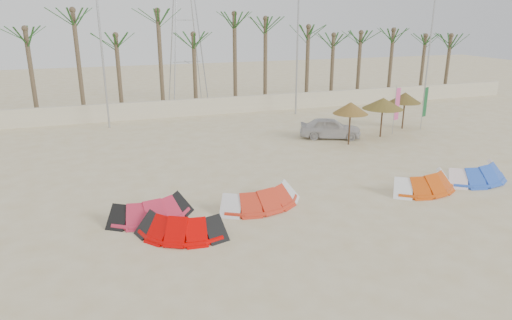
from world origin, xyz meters
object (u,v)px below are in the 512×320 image
object	(u,v)px
kite_red_right	(259,194)
car	(330,128)
kite_red_left	(150,206)
parasol_left	(351,108)
parasol_mid	(383,103)
kite_red_mid	(179,223)
parasol_right	(405,98)
kite_blue	(474,171)
kite_orange	(421,180)

from	to	relation	value
kite_red_right	car	xyz separation A→B (m)	(7.70, 8.53, 0.23)
car	kite_red_left	bearing A→B (deg)	148.13
kite_red_left	kite_red_right	size ratio (longest dim) A/B	0.89
parasol_left	parasol_mid	distance (m)	2.99
kite_red_right	parasol_left	size ratio (longest dim) A/B	1.49
parasol_left	car	world-z (taller)	parasol_left
kite_red_mid	car	bearing A→B (deg)	41.92
parasol_mid	kite_red_mid	bearing A→B (deg)	-147.17
parasol_right	car	world-z (taller)	parasol_right
car	kite_blue	bearing A→B (deg)	-138.33
kite_orange	parasol_mid	xyz separation A→B (m)	(3.42, 8.43, 1.75)
kite_red_right	kite_blue	xyz separation A→B (m)	(10.63, -0.45, -0.00)
parasol_right	car	size ratio (longest dim) A/B	0.66
kite_blue	parasol_mid	world-z (taller)	parasol_mid
kite_red_mid	kite_blue	distance (m)	14.25
kite_red_left	car	bearing A→B (deg)	34.56
kite_red_left	parasol_mid	bearing A→B (deg)	26.26
kite_red_right	parasol_right	xyz separation A→B (m)	(13.57, 9.17, 1.72)
kite_red_left	parasol_right	world-z (taller)	parasol_right
kite_red_left	kite_orange	xyz separation A→B (m)	(11.87, -0.89, 0.00)
kite_orange	parasol_mid	world-z (taller)	parasol_mid
car	kite_orange	bearing A→B (deg)	-157.81
kite_orange	parasol_right	bearing A→B (deg)	58.30
kite_red_left	kite_blue	distance (m)	15.04
kite_orange	kite_blue	distance (m)	3.17
kite_orange	kite_blue	bearing A→B (deg)	4.35
kite_blue	kite_red_mid	bearing A→B (deg)	-175.41
kite_blue	kite_red_left	bearing A→B (deg)	177.52
kite_red_mid	kite_blue	size ratio (longest dim) A/B	0.99
kite_orange	parasol_left	size ratio (longest dim) A/B	1.40
parasol_left	parasol_right	xyz separation A→B (m)	(5.51, 2.36, -0.09)
car	parasol_mid	bearing A→B (deg)	-80.26
kite_red_mid	parasol_left	world-z (taller)	parasol_left
kite_orange	parasol_left	bearing A→B (deg)	85.57
kite_red_right	parasol_right	bearing A→B (deg)	34.05
kite_red_left	kite_red_mid	world-z (taller)	same
kite_orange	parasol_right	size ratio (longest dim) A/B	1.45
kite_red_right	kite_blue	world-z (taller)	same
parasol_mid	parasol_right	world-z (taller)	parasol_mid
kite_red_left	car	distance (m)	14.69
kite_orange	kite_blue	world-z (taller)	same
kite_red_mid	kite_red_left	bearing A→B (deg)	114.67
kite_blue	kite_red_right	bearing A→B (deg)	177.58
parasol_mid	parasol_right	distance (m)	3.03
kite_red_mid	parasol_left	size ratio (longest dim) A/B	1.42
kite_red_mid	kite_red_right	world-z (taller)	same
kite_red_right	parasol_mid	world-z (taller)	parasol_mid
kite_blue	parasol_left	xyz separation A→B (m)	(-2.58, 7.26, 1.81)
kite_orange	car	bearing A→B (deg)	88.62
kite_red_right	parasol_mid	distance (m)	13.48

